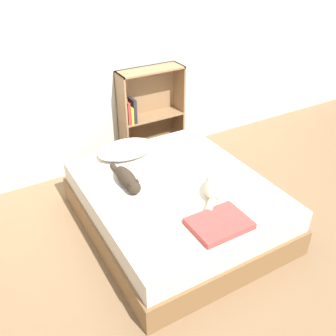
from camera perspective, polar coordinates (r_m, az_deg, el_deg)
The scene contains 8 objects.
ground_plane at distance 3.63m, azimuth 1.10°, elevation -8.41°, with size 8.00×8.00×0.00m, color #846647.
wall_back at distance 4.14m, azimuth -8.98°, elevation 16.30°, with size 8.00×0.06×2.50m.
bed at distance 3.49m, azimuth 1.14°, elevation -5.63°, with size 1.56×1.84×0.45m.
pillow at distance 3.78m, azimuth -6.39°, elevation 2.86°, with size 0.59×0.38×0.13m.
cat_light at distance 3.24m, azimuth 7.37°, elevation -2.64°, with size 0.43×0.41×0.16m.
cat_dark at distance 3.32m, azimuth -6.22°, elevation -1.71°, with size 0.14×0.55×0.15m.
bookshelf at distance 4.40m, azimuth -3.05°, elevation 8.17°, with size 0.75×0.26×1.11m.
blanket_fold at distance 2.92m, azimuth 7.79°, elevation -8.39°, with size 0.45×0.34×0.05m.
Camera 1 is at (-1.44, -2.34, 2.37)m, focal length 40.00 mm.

